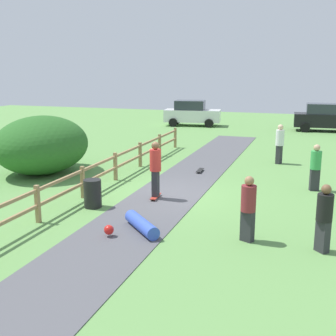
{
  "coord_description": "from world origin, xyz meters",
  "views": [
    {
      "loc": [
        4.73,
        -13.98,
        4.32
      ],
      "look_at": [
        0.07,
        -0.18,
        1.0
      ],
      "focal_mm": 47.01,
      "sensor_mm": 36.0,
      "label": 1
    }
  ],
  "objects_px": {
    "bystander_green": "(316,165)",
    "bystander_maroon": "(248,206)",
    "skater_fallen": "(139,225)",
    "skateboard_loose": "(200,170)",
    "bystander_white": "(280,142)",
    "bystander_black": "(324,215)",
    "parked_car_black": "(325,118)",
    "bush_large": "(42,145)",
    "trash_bin": "(93,193)",
    "skater_riding": "(155,167)",
    "parked_car_white": "(192,113)"
  },
  "relations": [
    {
      "from": "parked_car_black",
      "to": "bush_large",
      "type": "bearing_deg",
      "value": -123.54
    },
    {
      "from": "trash_bin",
      "to": "bystander_maroon",
      "type": "distance_m",
      "value": 5.25
    },
    {
      "from": "bystander_white",
      "to": "parked_car_black",
      "type": "xyz_separation_m",
      "value": [
        2.07,
        11.97,
        -0.05
      ]
    },
    {
      "from": "skater_fallen",
      "to": "skateboard_loose",
      "type": "relative_size",
      "value": 1.82
    },
    {
      "from": "skateboard_loose",
      "to": "bystander_green",
      "type": "bearing_deg",
      "value": -17.21
    },
    {
      "from": "bystander_green",
      "to": "bystander_black",
      "type": "height_order",
      "value": "bystander_green"
    },
    {
      "from": "skateboard_loose",
      "to": "bystander_maroon",
      "type": "relative_size",
      "value": 0.48
    },
    {
      "from": "bystander_white",
      "to": "parked_car_white",
      "type": "bearing_deg",
      "value": 122.15
    },
    {
      "from": "parked_car_black",
      "to": "skateboard_loose",
      "type": "bearing_deg",
      "value": -108.91
    },
    {
      "from": "parked_car_black",
      "to": "bystander_maroon",
      "type": "bearing_deg",
      "value": -95.3
    },
    {
      "from": "skateboard_loose",
      "to": "parked_car_black",
      "type": "bearing_deg",
      "value": 71.09
    },
    {
      "from": "bystander_green",
      "to": "bystander_white",
      "type": "height_order",
      "value": "bystander_white"
    },
    {
      "from": "trash_bin",
      "to": "skateboard_loose",
      "type": "distance_m",
      "value": 6.09
    },
    {
      "from": "skater_fallen",
      "to": "trash_bin",
      "type": "bearing_deg",
      "value": 145.13
    },
    {
      "from": "trash_bin",
      "to": "bystander_white",
      "type": "xyz_separation_m",
      "value": [
        5.03,
        8.58,
        0.56
      ]
    },
    {
      "from": "skateboard_loose",
      "to": "parked_car_white",
      "type": "distance_m",
      "value": 15.51
    },
    {
      "from": "skater_fallen",
      "to": "bystander_black",
      "type": "height_order",
      "value": "bystander_black"
    },
    {
      "from": "parked_car_black",
      "to": "parked_car_white",
      "type": "height_order",
      "value": "same"
    },
    {
      "from": "skater_fallen",
      "to": "parked_car_white",
      "type": "distance_m",
      "value": 22.61
    },
    {
      "from": "parked_car_white",
      "to": "skateboard_loose",
      "type": "bearing_deg",
      "value": -73.07
    },
    {
      "from": "bystander_black",
      "to": "skateboard_loose",
      "type": "bearing_deg",
      "value": 124.47
    },
    {
      "from": "bystander_green",
      "to": "bystander_maroon",
      "type": "relative_size",
      "value": 0.99
    },
    {
      "from": "bush_large",
      "to": "skater_riding",
      "type": "relative_size",
      "value": 2.24
    },
    {
      "from": "bush_large",
      "to": "bystander_black",
      "type": "distance_m",
      "value": 12.11
    },
    {
      "from": "bystander_black",
      "to": "bystander_maroon",
      "type": "bearing_deg",
      "value": 176.9
    },
    {
      "from": "bystander_green",
      "to": "parked_car_black",
      "type": "height_order",
      "value": "parked_car_black"
    },
    {
      "from": "skater_riding",
      "to": "bystander_black",
      "type": "bearing_deg",
      "value": -28.13
    },
    {
      "from": "bystander_white",
      "to": "parked_car_black",
      "type": "height_order",
      "value": "parked_car_black"
    },
    {
      "from": "bystander_maroon",
      "to": "bystander_black",
      "type": "relative_size",
      "value": 1.02
    },
    {
      "from": "bystander_green",
      "to": "bystander_white",
      "type": "xyz_separation_m",
      "value": [
        -1.61,
        4.28,
        0.08
      ]
    },
    {
      "from": "bystander_white",
      "to": "bystander_maroon",
      "type": "xyz_separation_m",
      "value": [
        0.04,
        -9.83,
        -0.07
      ]
    },
    {
      "from": "bystander_maroon",
      "to": "parked_car_black",
      "type": "relative_size",
      "value": 0.4
    },
    {
      "from": "bystander_green",
      "to": "bystander_maroon",
      "type": "height_order",
      "value": "bystander_maroon"
    },
    {
      "from": "parked_car_black",
      "to": "skater_riding",
      "type": "bearing_deg",
      "value": -106.15
    },
    {
      "from": "skater_riding",
      "to": "bystander_maroon",
      "type": "relative_size",
      "value": 1.14
    },
    {
      "from": "bystander_black",
      "to": "bush_large",
      "type": "bearing_deg",
      "value": 156.37
    },
    {
      "from": "skater_riding",
      "to": "skater_fallen",
      "type": "relative_size",
      "value": 1.31
    },
    {
      "from": "skater_riding",
      "to": "bystander_white",
      "type": "xyz_separation_m",
      "value": [
        3.45,
        7.09,
        -0.1
      ]
    },
    {
      "from": "trash_bin",
      "to": "bystander_green",
      "type": "distance_m",
      "value": 7.92
    },
    {
      "from": "trash_bin",
      "to": "bystander_black",
      "type": "bearing_deg",
      "value": -11.09
    },
    {
      "from": "skateboard_loose",
      "to": "bystander_black",
      "type": "height_order",
      "value": "bystander_black"
    },
    {
      "from": "skater_fallen",
      "to": "bystander_white",
      "type": "xyz_separation_m",
      "value": [
        2.81,
        10.13,
        0.81
      ]
    },
    {
      "from": "skater_fallen",
      "to": "bystander_white",
      "type": "height_order",
      "value": "bystander_white"
    },
    {
      "from": "bystander_green",
      "to": "parked_car_black",
      "type": "relative_size",
      "value": 0.39
    },
    {
      "from": "bystander_black",
      "to": "parked_car_white",
      "type": "height_order",
      "value": "parked_car_white"
    },
    {
      "from": "parked_car_black",
      "to": "parked_car_white",
      "type": "bearing_deg",
      "value": -179.98
    },
    {
      "from": "parked_car_white",
      "to": "bystander_maroon",
      "type": "bearing_deg",
      "value": -70.86
    },
    {
      "from": "skater_riding",
      "to": "bystander_maroon",
      "type": "bearing_deg",
      "value": -38.06
    },
    {
      "from": "bush_large",
      "to": "bystander_maroon",
      "type": "bearing_deg",
      "value": -27.12
    },
    {
      "from": "skater_riding",
      "to": "parked_car_black",
      "type": "relative_size",
      "value": 0.45
    }
  ]
}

